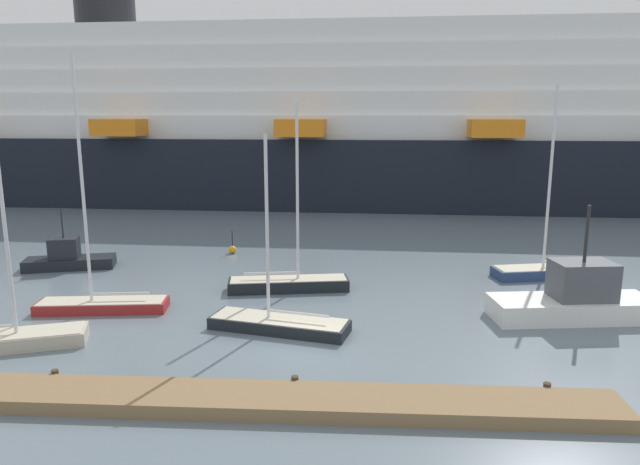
{
  "coord_description": "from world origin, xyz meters",
  "views": [
    {
      "loc": [
        1.87,
        -21.17,
        8.97
      ],
      "look_at": [
        0.0,
        10.35,
        2.53
      ],
      "focal_mm": 32.28,
      "sensor_mm": 36.0,
      "label": 1
    }
  ],
  "objects": [
    {
      "name": "ground_plane",
      "position": [
        0.0,
        0.0,
        0.0
      ],
      "size": [
        600.0,
        600.0,
        0.0
      ],
      "primitive_type": "plane",
      "color": "slate"
    },
    {
      "name": "sailboat_0",
      "position": [
        -1.24,
        1.85,
        0.38
      ],
      "size": [
        6.18,
        3.06,
        8.25
      ],
      "rotation": [
        0.0,
        0.0,
        2.9
      ],
      "color": "black",
      "rests_on": "ground_plane"
    },
    {
      "name": "sailboat_2",
      "position": [
        -9.82,
        3.83,
        0.53
      ],
      "size": [
        6.07,
        2.17,
        11.63
      ],
      "rotation": [
        0.0,
        0.0,
        3.26
      ],
      "color": "maroon",
      "rests_on": "ground_plane"
    },
    {
      "name": "fishing_boat_1",
      "position": [
        11.83,
        4.05,
        0.91
      ],
      "size": [
        7.45,
        3.21,
        5.16
      ],
      "rotation": [
        0.0,
        0.0,
        0.12
      ],
      "color": "white",
      "rests_on": "ground_plane"
    },
    {
      "name": "sailboat_4",
      "position": [
        -11.78,
        -0.71,
        0.45
      ],
      "size": [
        6.3,
        3.46,
        9.32
      ],
      "rotation": [
        0.0,
        0.0,
        0.32
      ],
      "color": "#BCB29E",
      "rests_on": "ground_plane"
    },
    {
      "name": "dock_pier",
      "position": [
        0.0,
        -4.72,
        0.22
      ],
      "size": [
        20.39,
        2.18,
        0.54
      ],
      "color": "olive",
      "rests_on": "ground_plane"
    },
    {
      "name": "sailboat_3",
      "position": [
        -1.47,
        7.58,
        0.48
      ],
      "size": [
        6.4,
        2.45,
        9.64
      ],
      "rotation": [
        0.0,
        0.0,
        0.16
      ],
      "color": "black",
      "rests_on": "ground_plane"
    },
    {
      "name": "channel_buoy_1",
      "position": [
        -6.11,
        15.48,
        0.28
      ],
      "size": [
        0.51,
        0.51,
        1.51
      ],
      "color": "orange",
      "rests_on": "ground_plane"
    },
    {
      "name": "sailboat_1",
      "position": [
        13.09,
        10.97,
        0.49
      ],
      "size": [
        6.81,
        2.92,
        10.56
      ],
      "rotation": [
        0.0,
        0.0,
        3.34
      ],
      "color": "navy",
      "rests_on": "ground_plane"
    },
    {
      "name": "cruise_ship",
      "position": [
        -2.78,
        40.7,
        7.72
      ],
      "size": [
        123.6,
        23.73,
        23.97
      ],
      "rotation": [
        0.0,
        0.0,
        -0.05
      ],
      "color": "black",
      "rests_on": "ground_plane"
    },
    {
      "name": "fishing_boat_0",
      "position": [
        -15.12,
        11.17,
        0.62
      ],
      "size": [
        5.34,
        2.97,
        3.64
      ],
      "rotation": [
        0.0,
        0.0,
        3.4
      ],
      "color": "black",
      "rests_on": "ground_plane"
    }
  ]
}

